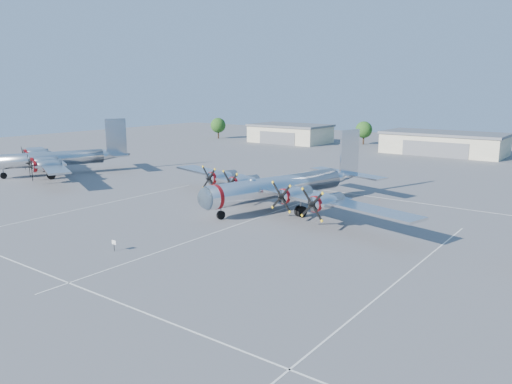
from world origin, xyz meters
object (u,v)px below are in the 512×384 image
Objects in this scene: tree_far_west at (218,125)px; bomber_west at (58,175)px; tree_west at (364,130)px; main_bomber_b29 at (284,207)px; hangar_center at (444,143)px; info_placard at (114,244)px; hangar_west at (290,133)px.

tree_far_west is 73.33m from bomber_west.
main_bomber_b29 is at bearing -72.69° from tree_west.
hangar_center is 0.64× the size of main_bomber_b29.
tree_far_west reaches higher than info_placard.
bomber_west is at bearing -93.30° from hangar_west.
main_bomber_b29 is (24.47, -78.49, -4.22)m from tree_west.
info_placard is (-3.25, -25.91, 0.79)m from main_bomber_b29.
tree_west is 85.82m from bomber_west.
bomber_west is at bearing -73.55° from tree_far_west.
hangar_west is at bearing 136.92° from main_bomber_b29.
hangar_west reaches higher than main_bomber_b29.
tree_far_west reaches higher than bomber_west.
hangar_west is at bearing 9.01° from tree_far_west.
main_bomber_b29 is at bearing 28.78° from bomber_west.
hangar_west is 74.35m from bomber_west.
bomber_west is at bearing 152.45° from info_placard.
tree_far_west is 46.57m from tree_west.
info_placard is at bearing -1.58° from bomber_west.
info_placard is at bearing -66.84° from hangar_west.
hangar_center is 70.51m from main_bomber_b29.
hangar_center reaches higher than info_placard.
bomber_west is (-49.27, -74.18, -2.71)m from hangar_center.
hangar_center is at bearing -17.82° from tree_west.
tree_far_west reaches higher than hangar_west.
bomber_west reaches higher than info_placard.
tree_west is at bearing 14.93° from tree_far_west.
tree_west is (20.00, 8.04, 1.51)m from hangar_west.
bomber_west is at bearing -123.59° from hangar_center.
main_bomber_b29 is at bearing -90.43° from hangar_center.
tree_far_west is (-25.00, -3.96, 1.51)m from hangar_west.
tree_west is 0.15× the size of main_bomber_b29.
tree_west is at bearing 99.94° from info_placard.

